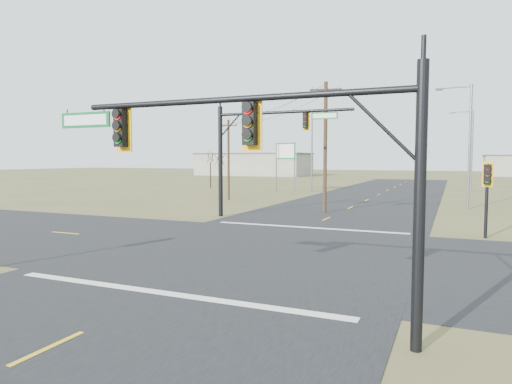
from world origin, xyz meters
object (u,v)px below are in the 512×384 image
(utility_pole_far, at_px, (229,158))
(streetlight_a, at_px, (467,139))
(utility_pole_near, at_px, (325,146))
(bare_tree_a, at_px, (220,159))
(streetlight_c, at_px, (314,147))
(mast_arm_far, at_px, (255,138))
(mast_arm_near, at_px, (251,143))
(pedestal_signal_ne, at_px, (487,182))
(bare_tree_b, at_px, (210,156))
(highway_sign, at_px, (285,157))
(streetlight_b, at_px, (470,146))

(utility_pole_far, height_order, streetlight_a, streetlight_a)
(utility_pole_near, bearing_deg, bare_tree_a, 140.93)
(utility_pole_near, relative_size, streetlight_a, 0.97)
(streetlight_c, bearing_deg, mast_arm_far, -98.18)
(mast_arm_near, bearing_deg, utility_pole_near, 103.79)
(mast_arm_far, height_order, bare_tree_a, mast_arm_far)
(streetlight_c, distance_m, bare_tree_a, 12.90)
(mast_arm_far, distance_m, bare_tree_a, 22.51)
(mast_arm_near, relative_size, streetlight_a, 0.99)
(mast_arm_near, xyz_separation_m, bare_tree_a, (-21.07, 37.84, -0.33))
(utility_pole_near, xyz_separation_m, streetlight_c, (-7.57, 22.59, 0.55))
(mast_arm_near, height_order, pedestal_signal_ne, mast_arm_near)
(pedestal_signal_ne, relative_size, bare_tree_b, 0.71)
(mast_arm_near, distance_m, streetlight_c, 48.65)
(highway_sign, bearing_deg, streetlight_a, -8.88)
(bare_tree_b, bearing_deg, streetlight_b, 11.00)
(bare_tree_b, bearing_deg, highway_sign, -11.50)
(pedestal_signal_ne, bearing_deg, streetlight_a, 116.73)
(streetlight_b, height_order, streetlight_c, streetlight_b)
(mast_arm_near, xyz_separation_m, mast_arm_far, (-8.34, 19.34, 1.13))
(highway_sign, bearing_deg, streetlight_c, 53.72)
(utility_pole_near, relative_size, streetlight_c, 0.98)
(mast_arm_far, relative_size, bare_tree_b, 1.72)
(mast_arm_near, xyz_separation_m, pedestal_signal_ne, (6.27, 16.47, -1.57))
(highway_sign, bearing_deg, mast_arm_far, -51.29)
(pedestal_signal_ne, xyz_separation_m, utility_pole_near, (-10.90, 8.02, 2.23))
(mast_arm_near, bearing_deg, mast_arm_far, 116.41)
(pedestal_signal_ne, relative_size, highway_sign, 0.65)
(mast_arm_near, height_order, bare_tree_b, mast_arm_near)
(mast_arm_near, xyz_separation_m, streetlight_c, (-12.20, 47.08, 1.20))
(utility_pole_near, xyz_separation_m, highway_sign, (-10.78, 20.72, -0.82))
(bare_tree_b, bearing_deg, mast_arm_far, -55.49)
(streetlight_c, height_order, bare_tree_a, streetlight_c)
(highway_sign, relative_size, streetlight_a, 0.60)
(utility_pole_near, height_order, highway_sign, utility_pole_near)
(mast_arm_near, xyz_separation_m, streetlight_a, (5.54, 31.96, 1.25))
(streetlight_c, bearing_deg, highway_sign, -165.81)
(streetlight_a, bearing_deg, mast_arm_near, -122.77)
(utility_pole_near, relative_size, bare_tree_a, 1.88)
(bare_tree_a, relative_size, bare_tree_b, 0.94)
(mast_arm_near, distance_m, utility_pole_near, 24.94)
(pedestal_signal_ne, distance_m, utility_pole_near, 13.72)
(mast_arm_far, distance_m, highway_sign, 26.85)
(utility_pole_near, xyz_separation_m, utility_pole_far, (-12.16, 7.29, -0.93))
(mast_arm_near, distance_m, streetlight_b, 54.80)
(pedestal_signal_ne, height_order, utility_pole_far, utility_pole_far)
(streetlight_b, bearing_deg, mast_arm_far, -89.92)
(mast_arm_far, xyz_separation_m, utility_pole_far, (-8.45, 12.44, -1.40))
(mast_arm_near, height_order, highway_sign, highway_sign)
(mast_arm_near, relative_size, utility_pole_near, 1.01)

